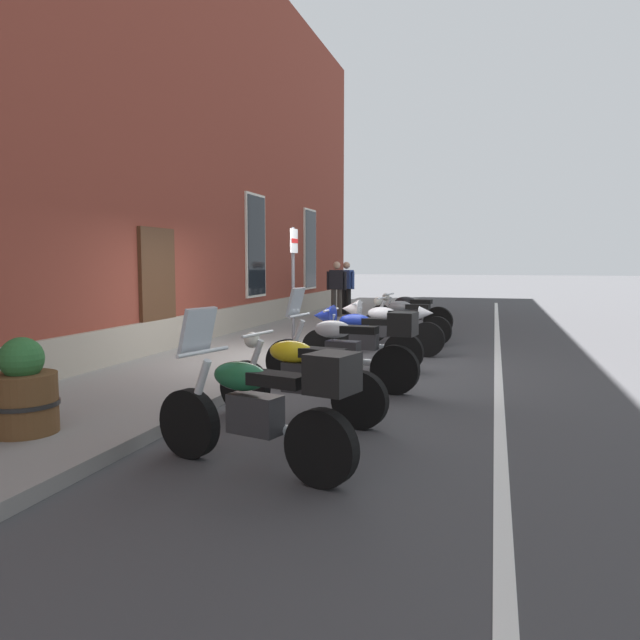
{
  "coord_description": "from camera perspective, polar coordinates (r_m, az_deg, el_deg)",
  "views": [
    {
      "loc": [
        -9.5,
        -3.11,
        1.72
      ],
      "look_at": [
        1.48,
        0.02,
        0.63
      ],
      "focal_mm": 34.41,
      "sensor_mm": 36.0,
      "label": 1
    }
  ],
  "objects": [
    {
      "name": "motorcycle_white_sport",
      "position": [
        11.33,
        5.84,
        -0.45
      ],
      "size": [
        0.62,
        2.11,
        1.02
      ],
      "color": "black",
      "rests_on": "ground_plane"
    },
    {
      "name": "motorcycle_grey_naked",
      "position": [
        12.88,
        7.79,
        -0.1
      ],
      "size": [
        0.62,
        1.96,
        0.97
      ],
      "color": "black",
      "rests_on": "ground_plane"
    },
    {
      "name": "brick_pub_facade",
      "position": [
        12.83,
        -25.5,
        17.25
      ],
      "size": [
        27.63,
        5.12,
        8.92
      ],
      "color": "brown",
      "rests_on": "ground_plane"
    },
    {
      "name": "sidewalk",
      "position": [
        10.59,
        -8.85,
        -3.57
      ],
      "size": [
        33.63,
        2.57,
        0.13
      ],
      "primitive_type": "cube",
      "color": "slate",
      "rests_on": "ground_plane"
    },
    {
      "name": "motorcycle_yellow_naked",
      "position": [
        6.63,
        -2.05,
        -5.39
      ],
      "size": [
        0.65,
        2.0,
        0.94
      ],
      "color": "black",
      "rests_on": "ground_plane"
    },
    {
      "name": "motorcycle_blue_sport",
      "position": [
        9.75,
        3.41,
        -1.38
      ],
      "size": [
        0.62,
        2.01,
        1.02
      ],
      "color": "black",
      "rests_on": "ground_plane"
    },
    {
      "name": "pedestrian_blue_top",
      "position": [
        18.33,
        2.47,
        3.25
      ],
      "size": [
        0.36,
        0.54,
        1.57
      ],
      "color": "black",
      "rests_on": "sidewalk"
    },
    {
      "name": "lane_stripe",
      "position": [
        9.65,
        16.25,
        -4.99
      ],
      "size": [
        33.63,
        0.12,
        0.01
      ],
      "primitive_type": "cube",
      "color": "silver",
      "rests_on": "ground_plane"
    },
    {
      "name": "barrel_planter",
      "position": [
        6.34,
        -25.88,
        -6.16
      ],
      "size": [
        0.64,
        0.64,
        0.9
      ],
      "color": "brown",
      "rests_on": "sidewalk"
    },
    {
      "name": "motorcycle_silver_touring",
      "position": [
        8.17,
        2.6,
        -2.65
      ],
      "size": [
        0.7,
        2.18,
        1.36
      ],
      "color": "black",
      "rests_on": "ground_plane"
    },
    {
      "name": "pedestrian_dark_jacket",
      "position": [
        17.63,
        1.56,
        3.18
      ],
      "size": [
        0.21,
        0.59,
        1.58
      ],
      "color": "#38332D",
      "rests_on": "sidewalk"
    },
    {
      "name": "ground_plane",
      "position": [
        10.14,
        -2.2,
        -4.3
      ],
      "size": [
        140.0,
        140.0,
        0.0
      ],
      "primitive_type": "plane",
      "color": "#38383A"
    },
    {
      "name": "motorcycle_green_touring",
      "position": [
        5.01,
        -5.47,
        -8.02
      ],
      "size": [
        0.86,
        1.93,
        1.33
      ],
      "color": "black",
      "rests_on": "ground_plane"
    },
    {
      "name": "parking_sign",
      "position": [
        11.33,
        -2.48,
        4.72
      ],
      "size": [
        0.36,
        0.07,
        2.21
      ],
      "color": "#4C4C51",
      "rests_on": "sidewalk"
    },
    {
      "name": "motorcycle_black_naked",
      "position": [
        14.57,
        8.27,
        0.56
      ],
      "size": [
        0.62,
        2.04,
        0.96
      ],
      "color": "black",
      "rests_on": "ground_plane"
    }
  ]
}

